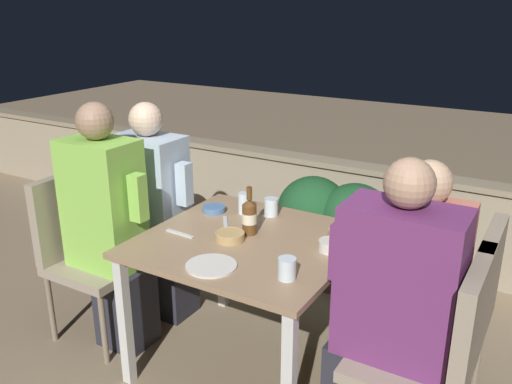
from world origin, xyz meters
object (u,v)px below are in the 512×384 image
Objects in this scene: potted_plant at (163,199)px; chair_left_far at (131,220)px; chair_left_near at (84,241)px; person_purple_stripe at (389,312)px; person_blue_shirt at (156,211)px; person_green_blouse at (109,228)px; person_coral_top at (410,284)px; beer_bottle at (249,216)px; chair_right_near at (440,347)px; chair_right_far at (457,306)px.

chair_left_far is at bearing -65.35° from potted_plant.
chair_left_near is 1.71m from person_purple_stripe.
chair_left_near is 0.72× the size of person_purple_stripe.
person_blue_shirt reaches higher than person_purple_stripe.
person_coral_top is (1.50, 0.35, -0.08)m from person_green_blouse.
beer_bottle reaches higher than chair_left_near.
person_green_blouse is 0.77m from beer_bottle.
beer_bottle reaches higher than chair_right_near.
person_coral_top is at bearing 11.64° from chair_left_near.
chair_right_far is at bearing -16.54° from potted_plant.
chair_right_far is (1.71, 0.35, -0.13)m from person_green_blouse.
person_blue_shirt is 1.08× the size of person_coral_top.
chair_left_far is 1.75m from person_purple_stripe.
chair_left_far and chair_right_near have the same top height.
person_blue_shirt is at bearing -51.94° from potted_plant.
chair_right_near is 0.78× the size of person_coral_top.
beer_bottle is 1.49m from potted_plant.
person_blue_shirt is at bearing 169.40° from beer_bottle.
chair_left_far is 0.23m from person_blue_shirt.
person_purple_stripe is at bearing 0.31° from chair_left_near.
person_coral_top is at bearing 13.18° from person_green_blouse.
person_purple_stripe is 5.25× the size of beer_bottle.
person_coral_top is at bearing -18.18° from potted_plant.
chair_right_near is (1.92, 0.01, 0.00)m from chair_left_near.
person_purple_stripe is at bearing -11.86° from chair_left_far.
person_purple_stripe is 1.08× the size of person_coral_top.
potted_plant is at bearing 153.52° from person_purple_stripe.
chair_left_far is 0.97m from beer_bottle.
chair_right_far is 1.03m from beer_bottle.
person_green_blouse is at bearing -60.82° from chair_left_far.
chair_right_far is (1.91, 0.35, 0.00)m from chair_left_near.
person_purple_stripe is (-0.21, 0.00, 0.09)m from chair_right_near.
person_green_blouse is at bearing -63.66° from potted_plant.
chair_right_far is at bearing -0.58° from person_blue_shirt.
person_purple_stripe reaches higher than beer_bottle.
chair_right_near is 0.40m from person_coral_top.
person_blue_shirt is 0.84m from potted_plant.
chair_left_far is (-0.00, 0.37, 0.00)m from chair_left_near.
chair_right_near is at bearing -58.17° from person_coral_top.
beer_bottle is 0.35× the size of potted_plant.
potted_plant is (-2.21, 1.00, -0.12)m from chair_right_near.
chair_left_far is at bearing 168.14° from person_purple_stripe.
person_green_blouse is 1.71m from chair_right_near.
person_coral_top is 0.81m from beer_bottle.
chair_left_far is 1.34× the size of potted_plant.
person_green_blouse reaches higher than chair_right_far.
chair_right_near is at bearing -10.61° from chair_left_far.
person_green_blouse is 1.45× the size of chair_left_far.
person_coral_top is at bearing 90.87° from person_purple_stripe.
person_green_blouse is at bearing -166.82° from person_coral_top.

